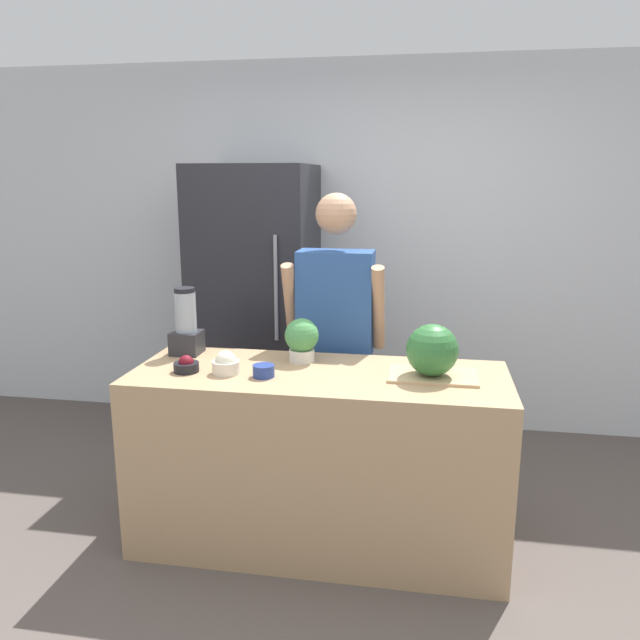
% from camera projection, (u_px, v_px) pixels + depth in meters
% --- Properties ---
extents(ground_plane, '(14.00, 14.00, 0.00)m').
position_uv_depth(ground_plane, '(306.00, 580.00, 2.86)').
color(ground_plane, '#564C47').
extents(wall_back, '(8.00, 0.06, 2.60)m').
position_uv_depth(wall_back, '(359.00, 249.00, 4.50)').
color(wall_back, silver).
rests_on(wall_back, ground_plane).
extents(counter_island, '(1.80, 0.69, 0.89)m').
position_uv_depth(counter_island, '(319.00, 458.00, 3.09)').
color(counter_island, tan).
rests_on(counter_island, ground_plane).
extents(refrigerator, '(0.78, 0.75, 1.89)m').
position_uv_depth(refrigerator, '(257.00, 305.00, 4.30)').
color(refrigerator, '#232328').
rests_on(refrigerator, ground_plane).
extents(person, '(0.56, 0.27, 1.72)m').
position_uv_depth(person, '(335.00, 344.00, 3.51)').
color(person, gray).
rests_on(person, ground_plane).
extents(cutting_board, '(0.41, 0.26, 0.01)m').
position_uv_depth(cutting_board, '(433.00, 376.00, 2.91)').
color(cutting_board, tan).
rests_on(cutting_board, counter_island).
extents(watermelon, '(0.24, 0.24, 0.24)m').
position_uv_depth(watermelon, '(432.00, 350.00, 2.87)').
color(watermelon, '#2D6B33').
rests_on(watermelon, cutting_board).
extents(bowl_cherries, '(0.12, 0.12, 0.08)m').
position_uv_depth(bowl_cherries, '(186.00, 366.00, 2.99)').
color(bowl_cherries, black).
rests_on(bowl_cherries, counter_island).
extents(bowl_cream, '(0.13, 0.13, 0.11)m').
position_uv_depth(bowl_cream, '(226.00, 364.00, 2.96)').
color(bowl_cream, beige).
rests_on(bowl_cream, counter_island).
extents(bowl_small_blue, '(0.10, 0.10, 0.06)m').
position_uv_depth(bowl_small_blue, '(264.00, 371.00, 2.92)').
color(bowl_small_blue, navy).
rests_on(bowl_small_blue, counter_island).
extents(blender, '(0.15, 0.15, 0.35)m').
position_uv_depth(blender, '(186.00, 326.00, 3.27)').
color(blender, '#28282D').
rests_on(blender, counter_island).
extents(potted_plant, '(0.17, 0.17, 0.22)m').
position_uv_depth(potted_plant, '(302.00, 339.00, 3.14)').
color(potted_plant, beige).
rests_on(potted_plant, counter_island).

